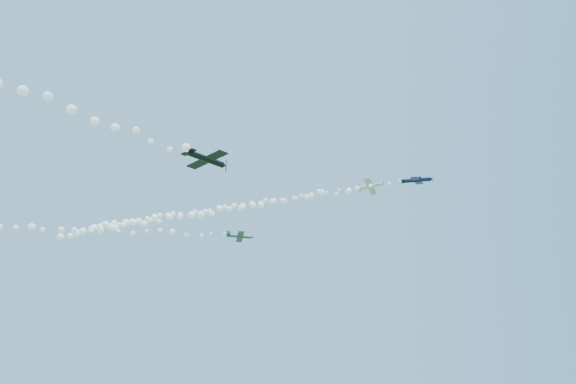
# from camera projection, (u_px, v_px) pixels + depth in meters

# --- Properties ---
(plane_white) EXTENTS (6.40, 6.63, 2.07)m
(plane_white) POSITION_uv_depth(u_px,v_px,m) (370.00, 186.00, 108.50)
(plane_white) COLOR silver
(smoke_trail_white) EXTENTS (74.77, 27.18, 2.78)m
(smoke_trail_white) POSITION_uv_depth(u_px,v_px,m) (211.00, 210.00, 123.05)
(smoke_trail_white) COLOR white
(plane_navy) EXTENTS (6.03, 6.29, 2.28)m
(plane_navy) POSITION_uv_depth(u_px,v_px,m) (417.00, 180.00, 85.66)
(plane_navy) COLOR #0C1335
(smoke_trail_navy) EXTENTS (80.32, 31.26, 2.45)m
(smoke_trail_navy) POSITION_uv_depth(u_px,v_px,m) (205.00, 213.00, 102.37)
(smoke_trail_navy) COLOR white
(plane_grey) EXTENTS (6.15, 6.48, 2.07)m
(plane_grey) POSITION_uv_depth(u_px,v_px,m) (240.00, 236.00, 105.12)
(plane_grey) COLOR #3A4655
(smoke_trail_grey) EXTENTS (79.66, 21.24, 2.87)m
(smoke_trail_grey) POSITION_uv_depth(u_px,v_px,m) (30.00, 228.00, 97.77)
(smoke_trail_grey) COLOR white
(plane_black) EXTENTS (6.11, 5.93, 1.95)m
(plane_black) POSITION_uv_depth(u_px,v_px,m) (207.00, 159.00, 60.27)
(plane_black) COLOR black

